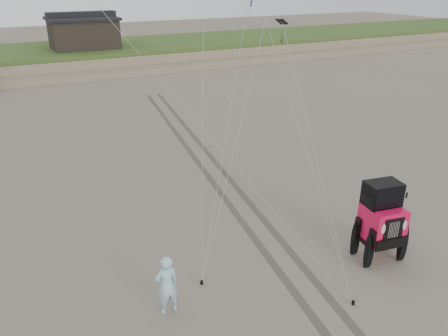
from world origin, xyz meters
The scene contains 8 objects.
ground centered at (0.00, 0.00, 0.00)m, with size 160.00×160.00×0.00m, color #6B6054.
dune_ridge centered at (0.00, 37.50, 0.82)m, with size 160.00×14.25×1.73m.
cabin centered at (2.00, 37.00, 3.24)m, with size 6.40×5.40×3.35m.
jeep centered at (3.69, -0.12, 1.01)m, with size 2.34×5.41×2.02m, color #E61045, non-canonical shape.
man centered at (-2.97, 0.56, 0.86)m, with size 0.63×0.41×1.72m, color #85BDCE.
stake_main centered at (-1.73, 1.17, 0.06)m, with size 0.08×0.08×0.12m, color black.
stake_aux centered at (1.55, -1.45, 0.06)m, with size 0.08×0.08×0.12m, color black.
tire_tracks centered at (2.00, 8.00, 0.00)m, with size 5.22×29.74×0.01m.
Camera 1 is at (-5.75, -8.13, 8.08)m, focal length 35.00 mm.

